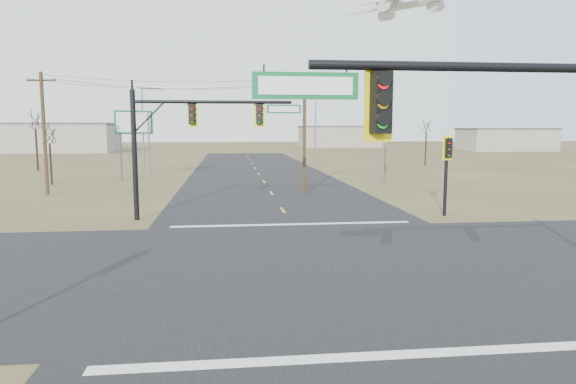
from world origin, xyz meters
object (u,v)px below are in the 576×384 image
object	(u,v)px
bare_tree_b	(35,119)
highway_sign	(134,131)
mast_arm_far	(194,126)
streetlight_a	(382,123)
bare_tree_d	(426,125)
streetlight_b	(314,125)
utility_pole_near	(304,133)
pedestal_signal_ne	(448,157)
streetlight_c	(145,124)
bare_tree_c	(385,125)
bare_tree_a	(49,133)
utility_pole_far	(44,131)

from	to	relation	value
bare_tree_b	highway_sign	bearing A→B (deg)	-43.75
mast_arm_far	highway_sign	world-z (taller)	mast_arm_far
streetlight_a	bare_tree_d	distance (m)	24.17
streetlight_a	streetlight_b	bearing A→B (deg)	110.19
utility_pole_near	pedestal_signal_ne	bearing A→B (deg)	-56.67
mast_arm_far	bare_tree_d	size ratio (longest dim) A/B	1.38
utility_pole_near	bare_tree_d	xyz separation A→B (m)	(20.00, 27.73, 0.69)
mast_arm_far	streetlight_c	bearing A→B (deg)	117.82
mast_arm_far	bare_tree_b	xyz separation A→B (m)	(-19.71, 33.43, 0.88)
bare_tree_c	bare_tree_d	world-z (taller)	bare_tree_c
utility_pole_near	highway_sign	distance (m)	18.37
streetlight_c	bare_tree_c	bearing A→B (deg)	-13.77
streetlight_b	bare_tree_a	size ratio (longest dim) A/B	1.66
utility_pole_near	streetlight_c	xyz separation A→B (m)	(-14.60, 22.32, 0.76)
utility_pole_near	streetlight_a	size ratio (longest dim) A/B	0.91
highway_sign	bare_tree_a	size ratio (longest dim) A/B	1.16
streetlight_a	bare_tree_d	world-z (taller)	streetlight_a
utility_pole_far	mast_arm_far	bearing A→B (deg)	-44.57
pedestal_signal_ne	utility_pole_far	xyz separation A→B (m)	(-24.82, 11.79, 1.32)
bare_tree_d	utility_pole_far	bearing A→B (deg)	-146.21
streetlight_c	bare_tree_a	world-z (taller)	streetlight_c
pedestal_signal_ne	bare_tree_a	xyz separation A→B (m)	(-26.82, 18.84, 1.13)
highway_sign	streetlight_c	bearing A→B (deg)	72.97
utility_pole_far	pedestal_signal_ne	bearing A→B (deg)	-25.40
pedestal_signal_ne	bare_tree_c	size ratio (longest dim) A/B	0.68
pedestal_signal_ne	utility_pole_far	bearing A→B (deg)	151.88
bare_tree_c	bare_tree_d	bearing A→B (deg)	48.43
bare_tree_c	bare_tree_d	size ratio (longest dim) A/B	1.02
bare_tree_b	bare_tree_d	world-z (taller)	bare_tree_b
utility_pole_far	streetlight_a	size ratio (longest dim) A/B	0.94
mast_arm_far	highway_sign	distance (m)	22.07
utility_pole_near	streetlight_c	bearing A→B (deg)	123.19
highway_sign	streetlight_b	bearing A→B (deg)	21.82
mast_arm_far	pedestal_signal_ne	size ratio (longest dim) A/B	1.99
streetlight_a	bare_tree_d	size ratio (longest dim) A/B	1.46
streetlight_b	streetlight_a	bearing A→B (deg)	-107.45
streetlight_c	utility_pole_far	bearing A→B (deg)	-105.50
pedestal_signal_ne	bare_tree_b	size ratio (longest dim) A/B	0.62
utility_pole_near	bare_tree_c	bearing A→B (deg)	57.59
bare_tree_d	utility_pole_near	bearing A→B (deg)	-125.80
mast_arm_far	pedestal_signal_ne	distance (m)	13.71
mast_arm_far	bare_tree_c	bearing A→B (deg)	69.98
utility_pole_near	streetlight_a	xyz separation A→B (m)	(7.78, 6.88, 0.77)
streetlight_b	bare_tree_b	bearing A→B (deg)	167.07
highway_sign	streetlight_a	world-z (taller)	streetlight_a
utility_pole_near	mast_arm_far	bearing A→B (deg)	-128.48
highway_sign	bare_tree_d	xyz separation A→B (m)	(33.93, 15.74, 0.66)
utility_pole_far	bare_tree_c	bearing A→B (deg)	28.38
mast_arm_far	bare_tree_a	distance (m)	22.44
utility_pole_far	bare_tree_a	world-z (taller)	utility_pole_far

